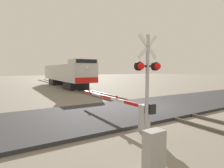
{
  "coord_description": "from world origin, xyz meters",
  "views": [
    {
      "loc": [
        -8.2,
        -8.93,
        2.6
      ],
      "look_at": [
        -1.03,
        2.9,
        1.5
      ],
      "focal_mm": 28.73,
      "sensor_mm": 36.0,
      "label": 1
    }
  ],
  "objects_px": {
    "crossing_signal": "(148,74)",
    "utility_cabinet": "(154,153)",
    "crossing_gate": "(130,108)",
    "locomotive": "(66,74)"
  },
  "relations": [
    {
      "from": "crossing_signal",
      "to": "utility_cabinet",
      "type": "xyz_separation_m",
      "value": [
        -1.71,
        -2.12,
        -1.88
      ]
    },
    {
      "from": "crossing_signal",
      "to": "crossing_gate",
      "type": "xyz_separation_m",
      "value": [
        0.21,
        1.41,
        -1.65
      ]
    },
    {
      "from": "crossing_gate",
      "to": "utility_cabinet",
      "type": "relative_size",
      "value": 5.98
    },
    {
      "from": "crossing_gate",
      "to": "utility_cabinet",
      "type": "distance_m",
      "value": 4.03
    },
    {
      "from": "locomotive",
      "to": "utility_cabinet",
      "type": "relative_size",
      "value": 14.67
    },
    {
      "from": "crossing_signal",
      "to": "utility_cabinet",
      "type": "distance_m",
      "value": 3.31
    },
    {
      "from": "crossing_signal",
      "to": "crossing_gate",
      "type": "relative_size",
      "value": 0.58
    },
    {
      "from": "crossing_gate",
      "to": "utility_cabinet",
      "type": "height_order",
      "value": "crossing_gate"
    },
    {
      "from": "crossing_gate",
      "to": "crossing_signal",
      "type": "bearing_deg",
      "value": -98.28
    },
    {
      "from": "locomotive",
      "to": "crossing_gate",
      "type": "distance_m",
      "value": 20.87
    }
  ]
}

